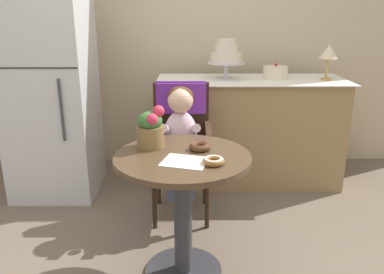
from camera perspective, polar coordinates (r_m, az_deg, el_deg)
ground_plane at (r=2.38m, az=-1.26°, el=-19.14°), size 8.00×8.00×0.00m
back_wall at (r=3.75m, az=-0.94°, el=16.66°), size 4.80×0.10×2.70m
cafe_table at (r=2.11m, az=-1.35°, el=-8.05°), size 0.72×0.72×0.72m
wicker_chair at (r=2.77m, az=-1.61°, el=1.32°), size 0.42×0.45×0.95m
seated_child at (r=2.61m, az=-1.69°, el=1.14°), size 0.27×0.32×0.73m
paper_napkin at (r=1.93m, az=-1.04°, el=-3.63°), size 0.26×0.24×0.00m
donut_front at (r=1.90m, az=3.18°, el=-3.47°), size 0.11×0.11×0.03m
donut_mid at (r=2.09m, az=1.17°, el=-1.36°), size 0.12×0.12×0.04m
flower_vase at (r=2.12m, az=-6.12°, el=1.29°), size 0.15×0.15×0.23m
display_counter at (r=3.38m, az=8.41°, el=0.91°), size 1.56×0.62×0.90m
tiered_cake_stand at (r=3.23m, az=5.04°, el=11.91°), size 0.30×0.30×0.33m
round_layer_cake at (r=3.33m, az=12.14°, el=9.25°), size 0.20×0.20×0.13m
table_lamp at (r=3.35m, az=19.45°, el=11.53°), size 0.15×0.15×0.28m
refrigerator at (r=3.24m, az=-20.07°, el=6.49°), size 0.64×0.63×1.70m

